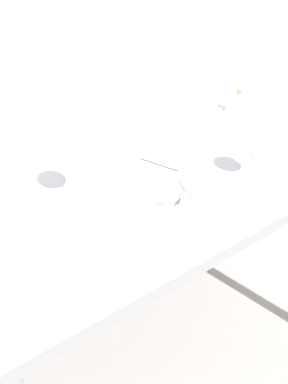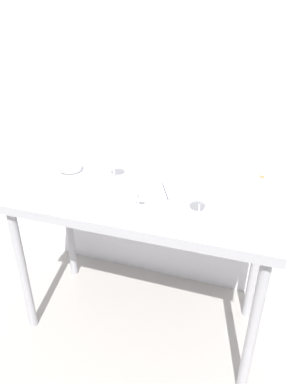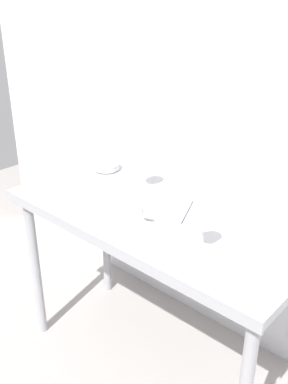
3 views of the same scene
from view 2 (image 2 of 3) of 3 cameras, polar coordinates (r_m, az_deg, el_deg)
ground_plane at (r=2.25m, az=-0.40°, el=-21.49°), size 6.00×6.00×0.00m
back_wall at (r=2.02m, az=4.18°, el=15.69°), size 3.80×0.04×2.60m
steel_counter at (r=1.74m, az=-0.54°, el=-3.78°), size 1.40×0.65×0.90m
wine_glass_near_center at (r=1.52m, az=-1.06°, el=0.94°), size 0.09×0.09×0.17m
wine_glass_near_right at (r=1.48m, az=9.93°, el=-0.35°), size 0.08×0.08×0.16m
wine_glass_far_left at (r=1.85m, az=-5.44°, el=5.99°), size 0.09×0.09×0.18m
open_notebook at (r=1.73m, az=3.75°, el=0.03°), size 0.42×0.35×0.01m
tasting_sheet_upper at (r=1.85m, az=-11.97°, el=1.14°), size 0.27×0.29×0.00m
tasting_sheet_lower at (r=1.69m, az=14.20°, el=-1.61°), size 0.18×0.28×0.00m
tasting_bowl at (r=2.06m, az=-12.84°, el=4.34°), size 0.14×0.14×0.04m
decanter_funnel at (r=1.81m, az=19.98°, el=1.15°), size 0.11×0.11×0.14m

